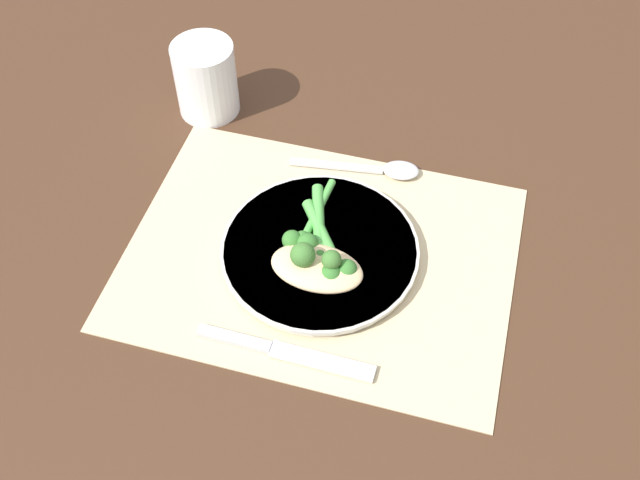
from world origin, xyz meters
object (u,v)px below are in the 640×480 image
(knife, at_px, (282,351))
(spoon, at_px, (385,169))
(broccoli_stalk_front, at_px, (317,241))
(water_glass, at_px, (206,79))
(chicken_fillet, at_px, (317,268))
(plate, at_px, (320,251))
(broccoli_stalk_rear, at_px, (304,235))
(broccoli_stalk_right, at_px, (332,259))

(knife, distance_m, spoon, 0.31)
(broccoli_stalk_front, height_order, water_glass, water_glass)
(water_glass, bearing_deg, chicken_fillet, 132.20)
(plate, relative_size, broccoli_stalk_front, 1.78)
(knife, bearing_deg, spoon, 171.12)
(chicken_fillet, relative_size, spoon, 0.64)
(knife, distance_m, water_glass, 0.43)
(plate, height_order, knife, plate)
(broccoli_stalk_front, height_order, knife, broccoli_stalk_front)
(broccoli_stalk_front, distance_m, broccoli_stalk_rear, 0.02)
(chicken_fillet, xyz_separation_m, water_glass, (0.23, -0.26, 0.02))
(chicken_fillet, bearing_deg, water_glass, -47.80)
(plate, relative_size, knife, 1.18)
(broccoli_stalk_right, bearing_deg, broccoli_stalk_front, -79.99)
(chicken_fillet, height_order, knife, chicken_fillet)
(plate, distance_m, broccoli_stalk_front, 0.02)
(spoon, relative_size, water_glass, 1.63)
(chicken_fillet, relative_size, broccoli_stalk_rear, 0.88)
(broccoli_stalk_rear, distance_m, knife, 0.15)
(knife, xyz_separation_m, spoon, (-0.05, -0.30, 0.00))
(chicken_fillet, height_order, spoon, chicken_fillet)
(broccoli_stalk_right, bearing_deg, knife, 43.05)
(broccoli_stalk_right, xyz_separation_m, water_glass, (0.25, -0.24, 0.03))
(broccoli_stalk_front, height_order, spoon, broccoli_stalk_front)
(spoon, bearing_deg, knife, -17.20)
(knife, relative_size, spoon, 1.17)
(broccoli_stalk_right, bearing_deg, plate, -82.09)
(plate, height_order, broccoli_stalk_right, broccoli_stalk_right)
(chicken_fillet, xyz_separation_m, knife, (0.01, 0.10, -0.02))
(chicken_fillet, distance_m, broccoli_stalk_front, 0.04)
(broccoli_stalk_rear, relative_size, spoon, 0.73)
(broccoli_stalk_front, distance_m, spoon, 0.17)
(plate, bearing_deg, broccoli_stalk_front, -31.46)
(broccoli_stalk_front, bearing_deg, plate, 131.64)
(chicken_fillet, height_order, broccoli_stalk_rear, broccoli_stalk_rear)
(broccoli_stalk_rear, xyz_separation_m, knife, (-0.02, 0.15, -0.02))
(plate, height_order, chicken_fillet, chicken_fillet)
(plate, xyz_separation_m, broccoli_stalk_rear, (0.02, -0.00, 0.02))
(broccoli_stalk_right, height_order, water_glass, water_glass)
(chicken_fillet, bearing_deg, knife, 84.14)
(broccoli_stalk_right, distance_m, broccoli_stalk_front, 0.03)
(chicken_fillet, xyz_separation_m, broccoli_stalk_front, (0.01, -0.04, -0.00))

